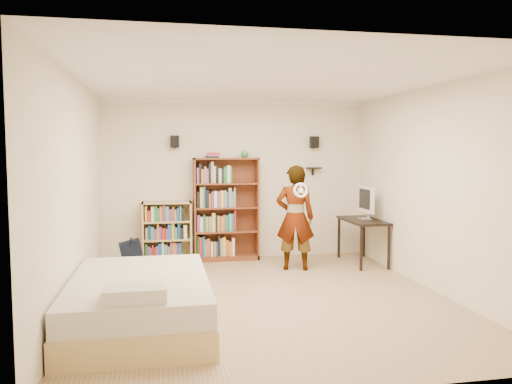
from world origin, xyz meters
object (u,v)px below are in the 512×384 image
computer_desk (363,241)px  person (295,218)px  tall_bookshelf (226,209)px  low_bookshelf (167,232)px  daybed (140,295)px

computer_desk → person: bearing=-170.1°
tall_bookshelf → low_bookshelf: (-0.99, 0.01, -0.36)m
low_bookshelf → daybed: size_ratio=0.46×
computer_desk → daybed: computer_desk is taller
low_bookshelf → computer_desk: low_bookshelf is taller
tall_bookshelf → computer_desk: (2.17, -0.68, -0.50)m
daybed → person: 3.15m
tall_bookshelf → low_bookshelf: 1.05m
person → daybed: bearing=58.1°
low_bookshelf → computer_desk: 3.24m
computer_desk → low_bookshelf: bearing=167.8°
tall_bookshelf → person: tall_bookshelf is taller
computer_desk → daybed: 4.19m
computer_desk → daybed: bearing=-146.0°
tall_bookshelf → computer_desk: bearing=-17.3°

